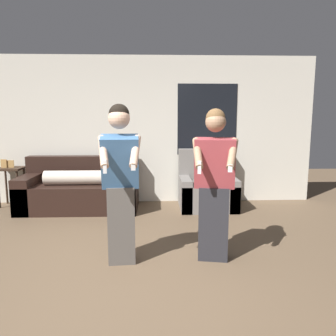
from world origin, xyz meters
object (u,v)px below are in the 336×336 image
(couch, at_px, (80,191))
(person_left, at_px, (121,183))
(side_table, at_px, (11,175))
(person_right, at_px, (214,185))
(armchair, at_px, (207,189))

(couch, xyz_separation_m, person_left, (0.95, -2.18, 0.57))
(side_table, height_order, person_right, person_right)
(armchair, height_order, side_table, armchair)
(side_table, relative_size, person_left, 0.49)
(person_right, bearing_deg, armchair, 82.99)
(person_left, distance_m, person_right, 1.03)
(couch, bearing_deg, side_table, 169.18)
(couch, height_order, side_table, couch)
(armchair, xyz_separation_m, side_table, (-3.52, 0.22, 0.23))
(couch, xyz_separation_m, armchair, (2.23, 0.03, 0.01))
(person_right, bearing_deg, couch, 132.90)
(side_table, bearing_deg, armchair, -3.58)
(armchair, height_order, person_right, person_right)
(armchair, height_order, person_left, person_left)
(person_left, height_order, person_right, person_left)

